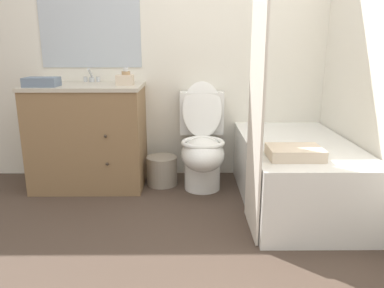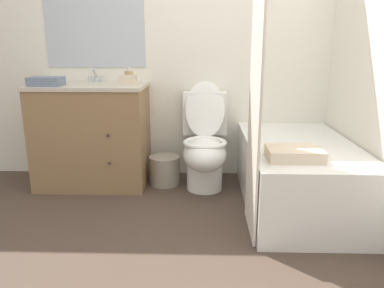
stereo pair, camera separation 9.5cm
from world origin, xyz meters
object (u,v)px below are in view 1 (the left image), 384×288
Objects in this scene: tissue_box at (125,80)px; bath_towel_folded at (295,153)px; wastebasket at (162,171)px; soap_dispenser at (126,78)px; bathtub at (296,172)px; sink_faucet at (92,78)px; toilet at (202,145)px; hand_towel_folded at (42,82)px; vanity_cabinet at (89,135)px.

tissue_box reaches higher than bath_towel_folded.
wastebasket is 1.88× the size of soap_dispenser.
sink_faucet is at bearing 159.41° from bathtub.
toilet is at bearing 126.30° from bath_towel_folded.
toilet is 0.64× the size of bathtub.
tissue_box reaches higher than hand_towel_folded.
toilet is 0.83m from tissue_box.
bath_towel_folded is at bearing -34.25° from sink_faucet.
toilet reaches higher than wastebasket.
wastebasket is at bearing 137.97° from bath_towel_folded.
vanity_cabinet is at bearing 179.22° from wastebasket.
sink_faucet is 1.88m from bathtub.
bathtub is 10.32× the size of tissue_box.
wastebasket is 1.95× the size of tissue_box.
wastebasket is 1.03× the size of hand_towel_folded.
soap_dispenser is at bearing -7.77° from vanity_cabinet.
hand_towel_folded reaches higher than bath_towel_folded.
soap_dispenser reaches higher than sink_faucet.
soap_dispenser is at bearing -34.21° from tissue_box.
soap_dispenser reaches higher than bathtub.
tissue_box is at bearing 146.50° from bath_towel_folded.
toilet is (0.96, -0.27, -0.54)m from sink_faucet.
tissue_box is (-0.28, -0.03, 0.79)m from wastebasket.
toilet is 2.63× the size of bath_towel_folded.
hand_towel_folded is at bearing -171.39° from wastebasket.
wastebasket is 1.28m from bath_towel_folded.
bath_towel_folded is at bearing -33.50° from tissue_box.
tissue_box reaches higher than vanity_cabinet.
wastebasket is 0.83m from tissue_box.
bath_towel_folded is at bearing -108.94° from bathtub.
soap_dispenser reaches higher than tissue_box.
toilet is at bearing 153.49° from bathtub.
bathtub is at bearing -15.57° from soap_dispenser.
vanity_cabinet reaches higher than bath_towel_folded.
toilet is 0.95m from bath_towel_folded.
soap_dispenser reaches higher than toilet.
bathtub is 5.29× the size of wastebasket.
wastebasket is at bearing 6.35° from tissue_box.
vanity_cabinet is 1.72m from bath_towel_folded.
soap_dispenser is (-0.61, 0.02, 0.56)m from toilet.
soap_dispenser reaches higher than bath_towel_folded.
wastebasket is at bearing -0.78° from vanity_cabinet.
tissue_box reaches higher than toilet.
toilet is at bearing -15.96° from sink_faucet.
soap_dispenser is at bearing -171.88° from wastebasket.
sink_faucet reaches higher than bathtub.
hand_towel_folded is at bearing -171.19° from soap_dispenser.
sink_faucet reaches higher than bath_towel_folded.
sink_faucet reaches higher than tissue_box.
sink_faucet is 1.01m from wastebasket.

